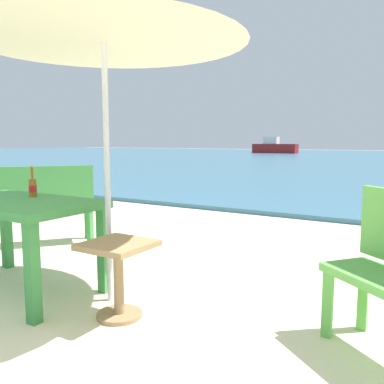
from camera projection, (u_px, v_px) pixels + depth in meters
The scene contains 6 objects.
picnic_table_green at pixel (15, 213), 3.32m from camera, with size 1.40×0.80×0.76m.
beer_bottle_amber at pixel (33, 186), 3.47m from camera, with size 0.07×0.07×0.26m.
patio_umbrella at pixel (103, 17), 2.92m from camera, with size 2.10×2.10×2.30m.
side_table_wood at pixel (118, 268), 2.83m from camera, with size 0.44×0.44×0.54m.
bench_green_right at pixel (41, 201), 4.77m from camera, with size 1.03×1.16×0.95m.
boat_cargo_ship at pixel (274, 147), 40.36m from camera, with size 4.39×1.20×1.60m.
Camera 1 is at (2.34, -1.33, 1.23)m, focal length 38.13 mm.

